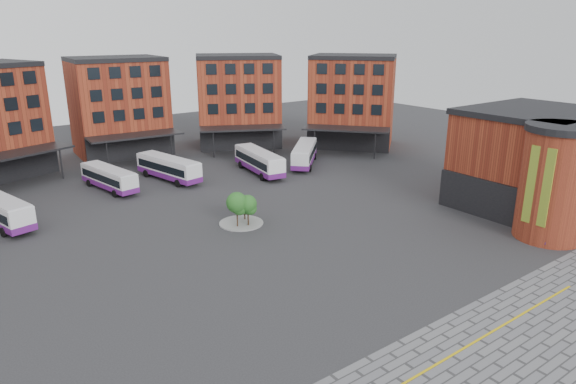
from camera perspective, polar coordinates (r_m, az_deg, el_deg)
ground at (r=41.40m, az=1.25°, el=-8.98°), size 160.00×160.00×0.00m
yellow_line at (r=34.47m, az=19.13°, el=-15.98°), size 26.00×0.15×0.02m
main_building at (r=70.65m, az=-21.58°, el=7.24°), size 94.14×42.48×14.60m
east_building at (r=59.23m, az=25.80°, el=2.96°), size 17.40×15.40×10.60m
tree_island at (r=50.57m, az=-5.05°, el=-1.58°), size 4.40×4.40×3.58m
bus_c at (r=65.14m, az=-19.26°, el=1.49°), size 3.94×9.97×2.74m
bus_d at (r=67.23m, az=-13.14°, el=2.63°), size 4.55×10.87×2.98m
bus_e at (r=68.80m, az=-3.24°, el=3.45°), size 4.07×11.10×3.06m
bus_f at (r=72.91m, az=1.84°, el=4.27°), size 9.28×9.26×3.00m
blue_car at (r=52.85m, az=27.12°, el=-4.09°), size 4.38×1.58×1.44m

